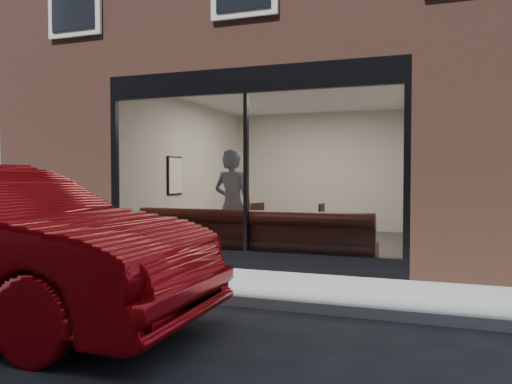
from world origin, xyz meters
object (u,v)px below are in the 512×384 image
(banquette, at_px, (255,252))
(cafe_table_left, at_px, (239,215))
(cafe_chair_right, at_px, (312,239))
(person, at_px, (233,205))
(cafe_table_right, at_px, (308,216))
(cafe_chair_left, at_px, (249,238))

(banquette, height_order, cafe_table_left, cafe_table_left)
(cafe_chair_right, bearing_deg, cafe_table_left, 29.08)
(person, height_order, cafe_table_left, person)
(person, xyz_separation_m, cafe_table_right, (1.10, 1.02, -0.24))
(cafe_table_left, height_order, cafe_chair_left, cafe_table_left)
(banquette, xyz_separation_m, person, (-0.50, 0.25, 0.75))
(cafe_table_left, xyz_separation_m, cafe_chair_left, (0.03, 0.50, -0.50))
(cafe_chair_left, relative_size, cafe_chair_right, 1.15)
(banquette, relative_size, cafe_table_left, 6.55)
(cafe_chair_left, bearing_deg, cafe_table_left, 109.61)
(person, relative_size, cafe_table_left, 3.19)
(cafe_table_right, bearing_deg, banquette, -115.35)
(cafe_table_left, relative_size, cafe_table_right, 0.97)
(cafe_table_left, relative_size, cafe_chair_right, 1.61)
(cafe_table_right, height_order, cafe_chair_right, cafe_table_right)
(cafe_chair_left, height_order, cafe_chair_right, cafe_chair_left)
(cafe_chair_left, bearing_deg, person, 120.87)
(banquette, relative_size, cafe_table_right, 6.37)
(person, xyz_separation_m, cafe_chair_left, (-0.18, 1.32, -0.74))
(cafe_chair_right, bearing_deg, banquette, 72.95)
(banquette, distance_m, cafe_chair_right, 1.86)
(cafe_table_left, distance_m, cafe_table_right, 1.33)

